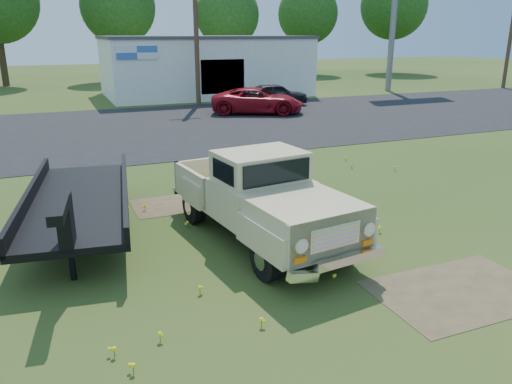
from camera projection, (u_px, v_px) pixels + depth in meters
ground at (304, 242)px, 10.85m from camera, size 140.00×140.00×0.00m
asphalt_lot at (159, 127)px, 24.06m from camera, size 90.00×14.00×0.02m
dirt_patch_a at (460, 292)px, 8.75m from camera, size 3.00×2.00×0.01m
dirt_patch_b at (175, 204)px, 13.20m from camera, size 2.20×1.60×0.01m
commercial_building at (205, 65)px, 36.16m from camera, size 14.20×8.20×4.15m
utility_pole_mid at (196, 28)px, 30.28m from camera, size 1.60×0.30×9.00m
utility_pole_east at (512, 30)px, 39.72m from camera, size 1.60×0.30×9.00m
treeline_d at (118, 7)px, 45.23m from camera, size 6.72×6.72×10.00m
treeline_e at (228, 15)px, 47.73m from camera, size 6.08×6.08×9.04m
treeline_f at (308, 14)px, 53.47m from camera, size 6.40×6.40×9.52m
treeline_g at (394, 6)px, 55.49m from camera, size 7.36×7.36×10.95m
vintage_pickup_truck at (260, 196)px, 10.67m from camera, size 2.83×5.71×1.99m
flatbed_trailer at (79, 196)px, 11.14m from camera, size 2.94×6.58×1.73m
red_pickup at (258, 101)px, 27.88m from camera, size 5.61×4.27×1.41m
dark_sedan at (275, 95)px, 30.89m from camera, size 4.08×1.69×1.38m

